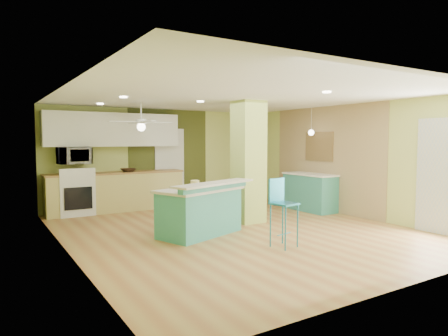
{
  "coord_description": "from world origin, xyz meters",
  "views": [
    {
      "loc": [
        -4.12,
        -6.23,
        1.7
      ],
      "look_at": [
        -0.01,
        0.4,
        1.15
      ],
      "focal_mm": 32.0,
      "sensor_mm": 36.0,
      "label": 1
    }
  ],
  "objects_px": {
    "peninsula": "(200,210)",
    "bar_stool": "(281,201)",
    "canister": "(195,184)",
    "side_counter": "(310,192)",
    "fruit_bowl": "(128,170)"
  },
  "relations": [
    {
      "from": "canister",
      "to": "side_counter",
      "type": "bearing_deg",
      "value": 12.25
    },
    {
      "from": "side_counter",
      "to": "peninsula",
      "type": "bearing_deg",
      "value": -166.81
    },
    {
      "from": "peninsula",
      "to": "bar_stool",
      "type": "relative_size",
      "value": 1.77
    },
    {
      "from": "bar_stool",
      "to": "canister",
      "type": "height_order",
      "value": "bar_stool"
    },
    {
      "from": "canister",
      "to": "bar_stool",
      "type": "bearing_deg",
      "value": -60.14
    },
    {
      "from": "peninsula",
      "to": "bar_stool",
      "type": "bearing_deg",
      "value": -82.05
    },
    {
      "from": "bar_stool",
      "to": "canister",
      "type": "xyz_separation_m",
      "value": [
        -0.81,
        1.4,
        0.18
      ]
    },
    {
      "from": "peninsula",
      "to": "side_counter",
      "type": "relative_size",
      "value": 1.38
    },
    {
      "from": "fruit_bowl",
      "to": "side_counter",
      "type": "bearing_deg",
      "value": -31.4
    },
    {
      "from": "side_counter",
      "to": "bar_stool",
      "type": "bearing_deg",
      "value": -141.46
    },
    {
      "from": "fruit_bowl",
      "to": "canister",
      "type": "relative_size",
      "value": 2.19
    },
    {
      "from": "peninsula",
      "to": "canister",
      "type": "distance_m",
      "value": 0.48
    },
    {
      "from": "side_counter",
      "to": "canister",
      "type": "height_order",
      "value": "canister"
    },
    {
      "from": "side_counter",
      "to": "canister",
      "type": "distance_m",
      "value": 3.64
    },
    {
      "from": "peninsula",
      "to": "side_counter",
      "type": "bearing_deg",
      "value": -6.72
    }
  ]
}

